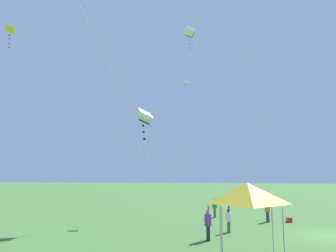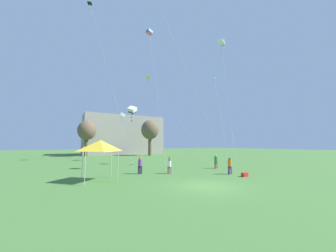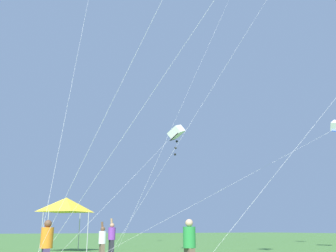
{
  "view_description": "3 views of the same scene",
  "coord_description": "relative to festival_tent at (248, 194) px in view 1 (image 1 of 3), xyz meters",
  "views": [
    {
      "loc": [
        -21.69,
        7.36,
        3.77
      ],
      "look_at": [
        -0.05,
        10.2,
        6.94
      ],
      "focal_mm": 35.0,
      "sensor_mm": 36.0,
      "label": 1
    },
    {
      "loc": [
        -9.13,
        -10.76,
        3.01
      ],
      "look_at": [
        4.36,
        13.63,
        5.73
      ],
      "focal_mm": 20.0,
      "sensor_mm": 36.0,
      "label": 2
    },
    {
      "loc": [
        18.65,
        1.17,
        1.38
      ],
      "look_at": [
        1.35,
        9.36,
        6.66
      ],
      "focal_mm": 40.0,
      "sensor_mm": 36.0,
      "label": 3
    }
  ],
  "objects": [
    {
      "name": "ground_plane",
      "position": [
        6.49,
        -5.76,
        -2.88
      ],
      "size": [
        220.0,
        220.0,
        0.0
      ],
      "primitive_type": "plane",
      "color": "#427033"
    },
    {
      "name": "festival_tent",
      "position": [
        0.0,
        0.0,
        0.0
      ],
      "size": [
        2.7,
        2.7,
        3.35
      ],
      "color": "#B7B7BC",
      "rests_on": "ground"
    },
    {
      "name": "cooler_box",
      "position": [
        12.27,
        -4.4,
        -2.7
      ],
      "size": [
        0.6,
        0.35,
        0.37
      ],
      "primitive_type": "cube",
      "color": "red",
      "rests_on": "ground"
    },
    {
      "name": "person_purple_shirt",
      "position": [
        4.25,
        1.84,
        -1.94
      ],
      "size": [
        0.4,
        0.4,
        1.96
      ],
      "rotation": [
        0.0,
        0.0,
        4.7
      ],
      "color": "#282833",
      "rests_on": "ground"
    },
    {
      "name": "person_orange_shirt",
      "position": [
        12.13,
        -2.75,
        -1.99
      ],
      "size": [
        0.39,
        0.39,
        1.67
      ],
      "rotation": [
        0.0,
        0.0,
        1.41
      ],
      "color": "#473860",
      "rests_on": "ground"
    },
    {
      "name": "person_white_shirt",
      "position": [
        6.96,
        0.54,
        -2.05
      ],
      "size": [
        0.35,
        0.35,
        1.72
      ],
      "rotation": [
        0.0,
        0.0,
        4.55
      ],
      "color": "brown",
      "rests_on": "ground"
    },
    {
      "name": "person_green_shirt",
      "position": [
        14.15,
        1.37,
        -1.97
      ],
      "size": [
        0.4,
        0.4,
        1.69
      ],
      "rotation": [
        0.0,
        0.0,
        0.08
      ],
      "color": "brown",
      "rests_on": "ground"
    },
    {
      "name": "kite_green_delta_0",
      "position": [
        16.54,
        3.77,
        9.86
      ],
      "size": [
        5.2,
        7.39,
        13.14
      ],
      "color": "silver",
      "rests_on": "ground"
    },
    {
      "name": "kite_white_box_4",
      "position": [
        17.97,
        3.63,
        15.88
      ],
      "size": [
        6.0,
        7.59,
        19.44
      ],
      "color": "silver",
      "rests_on": "ground"
    },
    {
      "name": "kite_yellow_delta_5",
      "position": [
        13.01,
        20.86,
        14.72
      ],
      "size": [
        1.6,
        19.87,
        18.21
      ],
      "color": "silver",
      "rests_on": "ground"
    },
    {
      "name": "kite_white_box_7",
      "position": [
        4.58,
        5.72,
        4.39
      ],
      "size": [
        7.71,
        9.15,
        7.88
      ],
      "color": "silver",
      "rests_on": "ground"
    }
  ]
}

